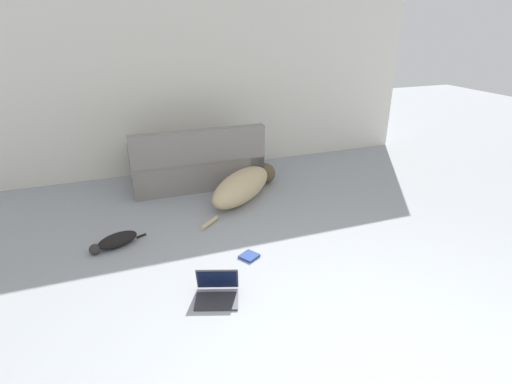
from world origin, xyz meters
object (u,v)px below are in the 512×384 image
Objects in this scene: couch at (196,165)px; laptop_open at (217,288)px; book_blue at (249,256)px; dog at (244,185)px; cat at (115,241)px.

couch is 2.55m from laptop_open.
laptop_open is 1.98× the size of book_blue.
laptop_open is (-0.85, -1.80, -0.11)m from dog.
laptop_open is (-0.39, -2.51, -0.20)m from couch.
laptop_open reaches higher than book_blue.
dog is at bearing 73.20° from book_blue.
dog is (0.46, -0.71, -0.09)m from couch.
laptop_open is at bearing -134.01° from book_blue.
cat is at bearing 50.92° from couch.
dog is 1.75m from cat.
couch is 3.00× the size of cat.
book_blue is at bearing -149.07° from dog.
cat is at bearing 143.46° from laptop_open.
cat is 1.38m from book_blue.
dog is 2.36× the size of cat.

